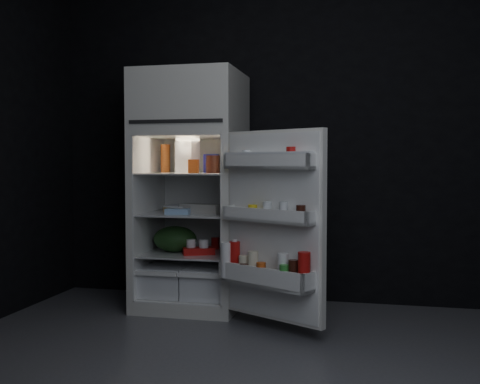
% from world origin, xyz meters
% --- Properties ---
extents(floor, '(4.00, 3.40, 0.00)m').
position_xyz_m(floor, '(0.00, 0.00, 0.00)').
color(floor, '#58585E').
rests_on(floor, ground).
extents(wall_back, '(4.00, 0.00, 2.70)m').
position_xyz_m(wall_back, '(0.00, 1.70, 1.35)').
color(wall_back, black).
rests_on(wall_back, ground).
extents(wall_front, '(4.00, 0.00, 2.70)m').
position_xyz_m(wall_front, '(0.00, -1.70, 1.35)').
color(wall_front, black).
rests_on(wall_front, ground).
extents(refrigerator, '(0.76, 0.71, 1.78)m').
position_xyz_m(refrigerator, '(-0.79, 1.32, 0.96)').
color(refrigerator, white).
rests_on(refrigerator, ground).
extents(fridge_door, '(0.72, 0.51, 1.22)m').
position_xyz_m(fridge_door, '(-0.08, 0.76, 0.68)').
color(fridge_door, white).
rests_on(fridge_door, ground).
extents(milk_jug, '(0.16, 0.16, 0.24)m').
position_xyz_m(milk_jug, '(-0.81, 1.28, 1.15)').
color(milk_jug, white).
rests_on(milk_jug, refrigerator).
extents(mayo_jar, '(0.16, 0.16, 0.14)m').
position_xyz_m(mayo_jar, '(-0.63, 1.31, 1.10)').
color(mayo_jar, '#1E23A5').
rests_on(mayo_jar, refrigerator).
extents(jam_jar, '(0.13, 0.13, 0.13)m').
position_xyz_m(jam_jar, '(-0.60, 1.25, 1.09)').
color(jam_jar, black).
rests_on(jam_jar, refrigerator).
extents(amber_bottle, '(0.10, 0.10, 0.22)m').
position_xyz_m(amber_bottle, '(-1.03, 1.41, 1.14)').
color(amber_bottle, '#D15F21').
rests_on(amber_bottle, refrigerator).
extents(small_carton, '(0.08, 0.06, 0.10)m').
position_xyz_m(small_carton, '(-0.71, 1.13, 1.08)').
color(small_carton, '#CC5118').
rests_on(small_carton, refrigerator).
extents(egg_carton, '(0.32, 0.18, 0.07)m').
position_xyz_m(egg_carton, '(-0.68, 1.22, 0.76)').
color(egg_carton, '#9A958C').
rests_on(egg_carton, refrigerator).
extents(pie, '(0.35, 0.35, 0.04)m').
position_xyz_m(pie, '(-0.86, 1.33, 0.75)').
color(pie, tan).
rests_on(pie, refrigerator).
extents(flat_package, '(0.18, 0.11, 0.04)m').
position_xyz_m(flat_package, '(-0.83, 1.12, 0.75)').
color(flat_package, '#89AED4').
rests_on(flat_package, refrigerator).
extents(wrapped_pkg, '(0.13, 0.11, 0.05)m').
position_xyz_m(wrapped_pkg, '(-0.55, 1.40, 0.75)').
color(wrapped_pkg, beige).
rests_on(wrapped_pkg, refrigerator).
extents(produce_bag, '(0.35, 0.30, 0.20)m').
position_xyz_m(produce_bag, '(-0.90, 1.25, 0.52)').
color(produce_bag, '#193815').
rests_on(produce_bag, refrigerator).
extents(yogurt_tray, '(0.26, 0.21, 0.05)m').
position_xyz_m(yogurt_tray, '(-0.69, 1.18, 0.45)').
color(yogurt_tray, '#B3110F').
rests_on(yogurt_tray, refrigerator).
extents(small_can_red, '(0.08, 0.08, 0.09)m').
position_xyz_m(small_can_red, '(-0.64, 1.45, 0.47)').
color(small_can_red, '#B3110F').
rests_on(small_can_red, refrigerator).
extents(small_can_silver, '(0.07, 0.07, 0.09)m').
position_xyz_m(small_can_silver, '(-0.54, 1.46, 0.47)').
color(small_can_silver, silver).
rests_on(small_can_silver, refrigerator).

